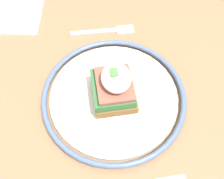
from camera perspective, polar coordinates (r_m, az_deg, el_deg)
The scene contains 5 objects.
dining_table at distance 0.65m, azimuth -3.59°, elevation -8.56°, with size 0.92×0.68×0.77m.
plate at distance 0.51m, azimuth 0.00°, elevation -1.54°, with size 0.27×0.27×0.02m.
sandwich at distance 0.48m, azimuth 0.02°, elevation 0.72°, with size 0.08×0.07×0.08m.
fork at distance 0.62m, azimuth -1.57°, elevation 11.75°, with size 0.02×0.14×0.00m.
napkin at distance 0.68m, azimuth -18.73°, elevation 13.83°, with size 0.11×0.10×0.01m, color silver.
Camera 1 is at (0.25, 0.00, 1.23)m, focal length 45.00 mm.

